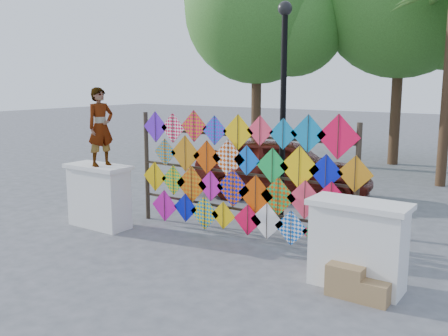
% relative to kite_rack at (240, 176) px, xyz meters
% --- Properties ---
extents(ground, '(80.00, 80.00, 0.00)m').
position_rel_kite_rack_xyz_m(ground, '(-0.12, -0.72, -1.22)').
color(ground, gray).
rests_on(ground, ground).
extents(parapet_left, '(1.40, 0.65, 1.28)m').
position_rel_kite_rack_xyz_m(parapet_left, '(-2.82, -0.92, -0.57)').
color(parapet_left, white).
rests_on(parapet_left, ground).
extents(parapet_right, '(1.40, 0.65, 1.28)m').
position_rel_kite_rack_xyz_m(parapet_right, '(2.58, -0.92, -0.57)').
color(parapet_right, white).
rests_on(parapet_right, ground).
extents(kite_rack, '(4.94, 0.24, 2.43)m').
position_rel_kite_rack_xyz_m(kite_rack, '(0.00, 0.00, 0.00)').
color(kite_rack, '#31261B').
rests_on(kite_rack, ground).
extents(tree_west, '(5.85, 5.20, 8.01)m').
position_rel_kite_rack_xyz_m(tree_west, '(-4.52, 8.31, 4.16)').
color(tree_west, '#4C2F20').
rests_on(tree_west, ground).
extents(vendor_woman, '(0.46, 0.62, 1.54)m').
position_rel_kite_rack_xyz_m(vendor_woman, '(-2.68, -0.92, 0.83)').
color(vendor_woman, '#99999E').
rests_on(vendor_woman, parapet_left).
extents(sedan, '(4.82, 3.07, 1.53)m').
position_rel_kite_rack_xyz_m(sedan, '(-0.98, 3.54, -0.45)').
color(sedan, '#53150E').
rests_on(sedan, ground).
extents(lamppost, '(0.28, 0.28, 4.46)m').
position_rel_kite_rack_xyz_m(lamppost, '(0.18, 1.28, 1.47)').
color(lamppost, black).
rests_on(lamppost, ground).
extents(cardboard_box_near, '(0.50, 0.45, 0.45)m').
position_rel_kite_rack_xyz_m(cardboard_box_near, '(2.56, -1.21, -0.99)').
color(cardboard_box_near, '#9F814D').
rests_on(cardboard_box_near, ground).
extents(cardboard_box_far, '(0.36, 0.33, 0.30)m').
position_rel_kite_rack_xyz_m(cardboard_box_far, '(2.99, -1.28, -1.07)').
color(cardboard_box_far, '#9F814D').
rests_on(cardboard_box_far, ground).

